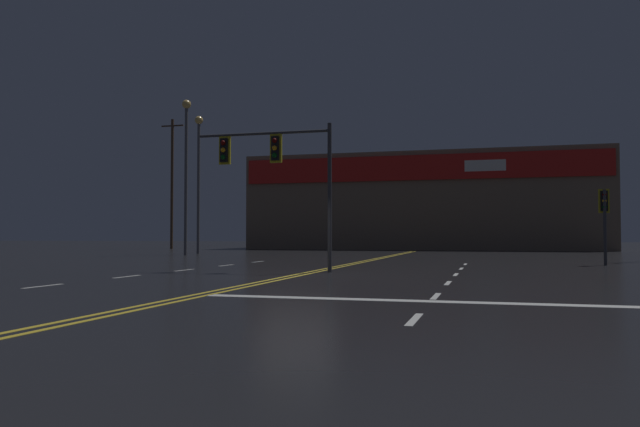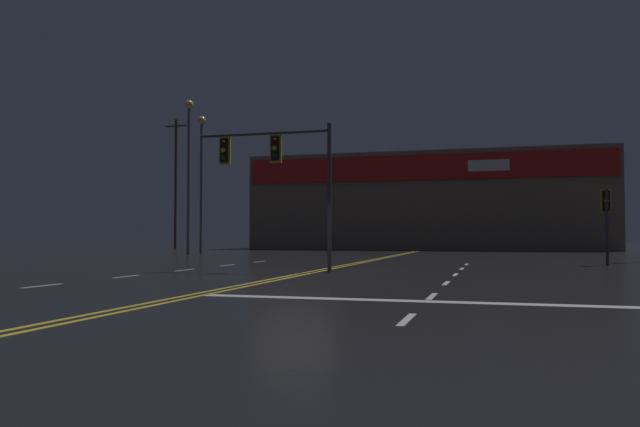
# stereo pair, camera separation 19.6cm
# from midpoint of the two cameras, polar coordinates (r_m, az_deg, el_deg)

# --- Properties ---
(ground_plane) EXTENTS (200.00, 200.00, 0.00)m
(ground_plane) POSITION_cam_midpoint_polar(r_m,az_deg,el_deg) (19.18, -2.56, -5.70)
(ground_plane) COLOR black
(road_markings) EXTENTS (14.00, 60.00, 0.01)m
(road_markings) POSITION_cam_midpoint_polar(r_m,az_deg,el_deg) (17.82, -1.10, -5.97)
(road_markings) COLOR gold
(road_markings) RESTS_ON ground
(traffic_signal_median) EXTENTS (4.85, 0.36, 5.02)m
(traffic_signal_median) POSITION_cam_midpoint_polar(r_m,az_deg,el_deg) (21.62, -4.58, 4.89)
(traffic_signal_median) COLOR #38383D
(traffic_signal_median) RESTS_ON ground
(traffic_signal_corner_northeast) EXTENTS (0.42, 0.36, 3.15)m
(traffic_signal_corner_northeast) POSITION_cam_midpoint_polar(r_m,az_deg,el_deg) (28.17, 24.37, 0.35)
(traffic_signal_corner_northeast) COLOR #38383D
(traffic_signal_corner_northeast) RESTS_ON ground
(streetlight_median_approach) EXTENTS (0.56, 0.56, 9.31)m
(streetlight_median_approach) POSITION_cam_midpoint_polar(r_m,az_deg,el_deg) (42.97, -11.17, 4.34)
(streetlight_median_approach) COLOR #59595E
(streetlight_median_approach) RESTS_ON ground
(streetlight_far_left) EXTENTS (0.56, 0.56, 9.75)m
(streetlight_far_left) POSITION_cam_midpoint_polar(r_m,az_deg,el_deg) (40.11, -12.28, 5.15)
(streetlight_far_left) COLOR #59595E
(streetlight_far_left) RESTS_ON ground
(building_backdrop) EXTENTS (30.44, 10.23, 8.25)m
(building_backdrop) POSITION_cam_midpoint_polar(r_m,az_deg,el_deg) (56.80, 9.46, 0.96)
(building_backdrop) COLOR #7A6651
(building_backdrop) RESTS_ON ground
(utility_pole_row) EXTENTS (46.25, 0.26, 11.93)m
(utility_pole_row) POSITION_cam_midpoint_polar(r_m,az_deg,el_deg) (52.09, 7.62, 3.26)
(utility_pole_row) COLOR #4C3828
(utility_pole_row) RESTS_ON ground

